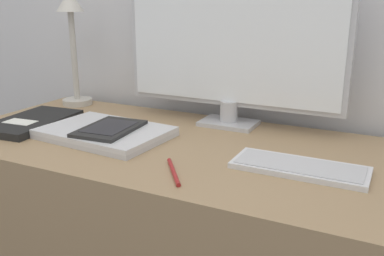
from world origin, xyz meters
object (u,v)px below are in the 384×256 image
at_px(laptop, 105,133).
at_px(ereader, 110,128).
at_px(monitor, 231,44).
at_px(desk_lamp, 72,33).
at_px(keyboard, 299,167).
at_px(notebook, 32,122).
at_px(pen, 174,172).

bearing_deg(laptop, ereader, -22.67).
height_order(monitor, desk_lamp, monitor).
xyz_separation_m(laptop, ereader, (0.02, -0.01, 0.02)).
relative_size(monitor, keyboard, 2.26).
bearing_deg(notebook, monitor, 26.90).
bearing_deg(monitor, keyboard, -44.20).
relative_size(keyboard, ereader, 1.45).
xyz_separation_m(laptop, pen, (0.28, -0.14, -0.01)).
height_order(laptop, desk_lamp, desk_lamp).
relative_size(monitor, pen, 5.52).
relative_size(ereader, pen, 1.68).
distance_m(ereader, desk_lamp, 0.48).
xyz_separation_m(monitor, pen, (0.03, -0.40, -0.23)).
relative_size(desk_lamp, pen, 3.27).
bearing_deg(monitor, notebook, -153.10).
distance_m(monitor, laptop, 0.42).
bearing_deg(desk_lamp, pen, -33.45).
distance_m(laptop, pen, 0.32).
bearing_deg(ereader, monitor, 49.01).
xyz_separation_m(monitor, notebook, (-0.51, -0.26, -0.22)).
height_order(ereader, desk_lamp, desk_lamp).
xyz_separation_m(keyboard, laptop, (-0.52, 0.00, 0.01)).
distance_m(monitor, ereader, 0.41).
relative_size(notebook, pen, 2.51).
relative_size(keyboard, desk_lamp, 0.75).
height_order(laptop, ereader, ereader).
bearing_deg(keyboard, notebook, -179.81).
height_order(ereader, notebook, ereader).
xyz_separation_m(keyboard, desk_lamp, (-0.84, 0.26, 0.24)).
distance_m(monitor, pen, 0.46).
bearing_deg(pen, monitor, 94.65).
height_order(keyboard, laptop, laptop).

